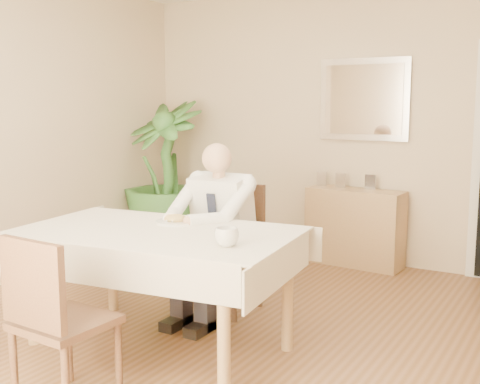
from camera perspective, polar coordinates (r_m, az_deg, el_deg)
The scene contains 16 objects.
room at distance 3.59m, azimuth -2.86°, elevation 4.80°, with size 5.00×5.02×2.60m.
mirror at distance 5.78m, azimuth 11.66°, elevation 8.59°, with size 0.86×0.04×0.76m.
dining_table at distance 3.75m, azimuth -7.90°, elevation -4.88°, with size 1.83×1.21×0.75m.
chair_far at distance 4.49m, azimuth -0.81°, elevation -4.42°, with size 0.46×0.46×0.93m.
chair_near at distance 3.15m, azimuth -17.37°, elevation -10.97°, with size 0.44×0.44×0.90m.
seated_man at distance 4.22m, azimuth -2.88°, elevation -2.97°, with size 0.48×0.72×1.24m.
plate at distance 3.93m, azimuth -6.13°, elevation -2.83°, with size 0.26×0.26×0.02m, color white.
food at distance 3.93m, azimuth -6.14°, elevation -2.52°, with size 0.14×0.14×0.06m, color #9B8146.
knife at distance 3.86m, azimuth -6.19°, elevation -2.80°, with size 0.01×0.01×0.13m, color silver.
fork at distance 3.91m, azimuth -7.13°, elevation -2.67°, with size 0.01×0.01×0.13m, color silver.
coffee_mug at distance 3.29m, azimuth -1.27°, elevation -4.28°, with size 0.13×0.13×0.10m, color white.
sideboard at distance 5.76m, azimuth 10.81°, elevation -3.31°, with size 0.90×0.31×0.72m, color #A18456.
photo_frame_left at distance 5.88m, azimuth 7.77°, elevation 1.27°, with size 0.10×0.02×0.14m, color silver.
photo_frame_center at distance 5.78m, azimuth 9.52°, elevation 1.10°, with size 0.10×0.02×0.14m, color silver.
photo_frame_right at distance 5.70m, azimuth 12.24°, elevation 0.93°, with size 0.10×0.02×0.14m, color silver.
potted_palm at distance 6.32m, azimuth -7.15°, elevation 1.61°, with size 0.86×0.86×1.54m, color #2F5E25.
Camera 1 is at (1.98, -2.99, 1.55)m, focal length 45.00 mm.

